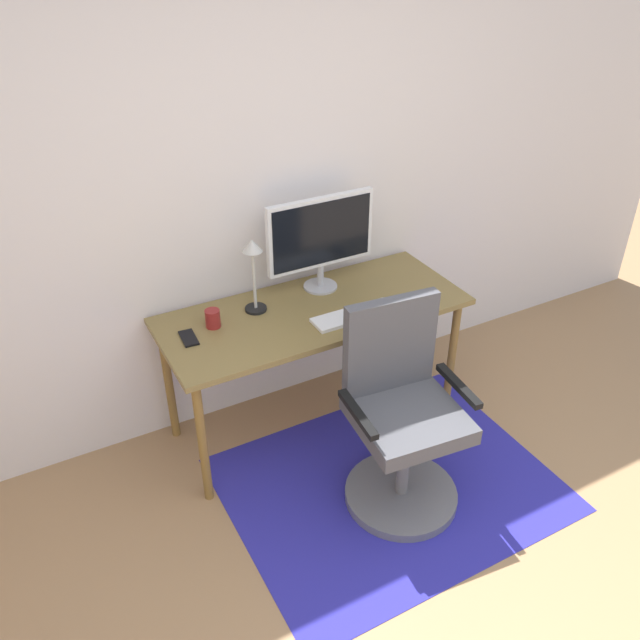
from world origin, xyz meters
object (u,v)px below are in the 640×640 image
at_px(desk_lamp, 253,263).
at_px(computer_mouse, 405,301).
at_px(coffee_cup, 213,319).
at_px(desk, 314,321).
at_px(keyboard, 354,315).
at_px(monitor, 321,235).
at_px(cell_phone, 189,338).
at_px(office_chair, 401,426).

bearing_deg(desk_lamp, computer_mouse, -24.36).
xyz_separation_m(computer_mouse, coffee_cup, (-0.94, 0.27, 0.03)).
xyz_separation_m(desk, keyboard, (0.14, -0.16, 0.08)).
distance_m(computer_mouse, coffee_cup, 0.97).
bearing_deg(monitor, keyboard, -89.39).
distance_m(computer_mouse, cell_phone, 1.10).
xyz_separation_m(desk, desk_lamp, (-0.26, 0.13, 0.34)).
relative_size(cell_phone, desk_lamp, 0.36).
relative_size(monitor, keyboard, 1.38).
bearing_deg(office_chair, desk, 104.65).
xyz_separation_m(computer_mouse, office_chair, (-0.33, -0.47, -0.33)).
distance_m(coffee_cup, cell_phone, 0.15).
distance_m(desk, monitor, 0.44).
bearing_deg(cell_phone, computer_mouse, -8.16).
height_order(keyboard, desk_lamp, desk_lamp).
bearing_deg(coffee_cup, desk, -9.39).
height_order(keyboard, cell_phone, keyboard).
xyz_separation_m(monitor, keyboard, (0.00, -0.34, -0.29)).
bearing_deg(desk, computer_mouse, -23.40).
height_order(keyboard, computer_mouse, computer_mouse).
xyz_separation_m(cell_phone, desk_lamp, (0.38, 0.09, 0.26)).
relative_size(desk_lamp, office_chair, 0.38).
bearing_deg(desk, desk_lamp, 154.09).
height_order(monitor, office_chair, monitor).
height_order(monitor, cell_phone, monitor).
bearing_deg(computer_mouse, office_chair, -124.56).
bearing_deg(coffee_cup, office_chair, -50.65).
relative_size(desk, cell_phone, 11.20).
bearing_deg(coffee_cup, monitor, 8.28).
height_order(monitor, computer_mouse, monitor).
bearing_deg(keyboard, computer_mouse, -4.67).
bearing_deg(desk_lamp, coffee_cup, -169.74).
xyz_separation_m(coffee_cup, office_chair, (0.61, -0.74, -0.36)).
bearing_deg(office_chair, monitor, 93.59).
height_order(desk, desk_lamp, desk_lamp).
bearing_deg(keyboard, coffee_cup, 159.12).
xyz_separation_m(monitor, desk_lamp, (-0.40, -0.05, -0.04)).
bearing_deg(desk_lamp, desk, -25.91).
bearing_deg(keyboard, office_chair, -94.00).
height_order(monitor, keyboard, monitor).
relative_size(computer_mouse, cell_phone, 0.74).
relative_size(coffee_cup, cell_phone, 0.65).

